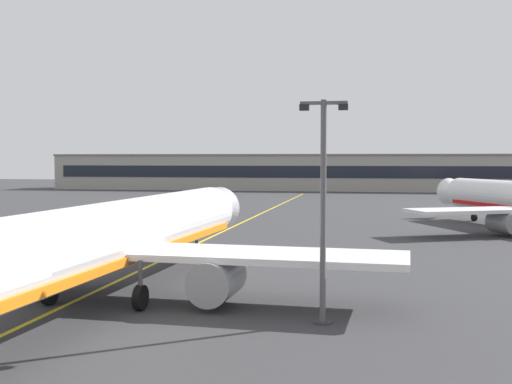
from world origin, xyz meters
TOP-DOWN VIEW (x-y plane):
  - taxiway_centreline at (0.00, 30.00)m, footprint 3.18×179.98m
  - airliner_foreground at (1.52, 14.27)m, footprint 32.23×41.52m
  - apron_lamp_post at (13.37, 11.31)m, footprint 2.24×0.90m
  - safety_cone_by_nose_gear at (3.14, 31.39)m, footprint 0.44×0.44m
  - terminal_building at (-2.34, 136.48)m, footprint 120.06×12.40m

SIDE VIEW (x-z plane):
  - taxiway_centreline at x=0.00m, z-range 0.00..0.01m
  - safety_cone_by_nose_gear at x=3.14m, z-range -0.02..0.53m
  - airliner_foreground at x=1.52m, z-range -2.46..9.19m
  - terminal_building at x=-2.34m, z-range 0.01..8.79m
  - apron_lamp_post at x=13.37m, z-range 0.29..10.77m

